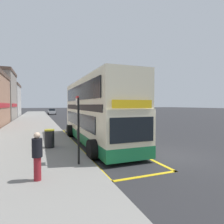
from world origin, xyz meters
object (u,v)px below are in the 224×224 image
Objects in this scene: pedestrian_waiting_near_sign at (37,154)px; litter_bin at (50,138)px; bus_stop_sign at (78,125)px; parked_car_navy_distant at (79,111)px; double_decker_bus at (96,114)px; parked_car_silver_far at (89,115)px; parked_car_silver_behind at (52,112)px.

litter_bin is (0.66, 4.98, -0.34)m from pedestrian_waiting_near_sign.
bus_stop_sign reaches higher than parked_car_navy_distant.
parked_car_navy_distant is at bearing 78.34° from bus_stop_sign.
double_decker_bus is 2.65× the size of parked_car_silver_far.
double_decker_bus is at bearing 65.15° from bus_stop_sign.
parked_car_silver_behind is 2.57× the size of pedestrian_waiting_near_sign.
bus_stop_sign is 2.69× the size of litter_bin.
parked_car_silver_behind is 42.69m from litter_bin.
parked_car_navy_distant is at bearing 76.13° from litter_bin.
parked_car_navy_distant is 49.35m from pedestrian_waiting_near_sign.
litter_bin is (-2.91, -42.60, -0.11)m from parked_car_silver_behind.
pedestrian_waiting_near_sign is 5.03m from litter_bin.
pedestrian_waiting_near_sign is at bearing -104.94° from parked_car_navy_distant.
parked_car_silver_behind is at bearing 90.38° from double_decker_bus.
litter_bin is (-10.63, -43.06, -0.11)m from parked_car_navy_distant.
double_decker_bus is 7.25m from pedestrian_waiting_near_sign.
parked_car_navy_distant is (7.45, 41.98, -1.26)m from double_decker_bus.
litter_bin is at bearing 88.29° from parked_car_silver_behind.
pedestrian_waiting_near_sign reaches higher than parked_car_silver_behind.
parked_car_silver_behind is 3.87× the size of litter_bin.
parked_car_silver_far is at bearing -98.15° from parked_car_navy_distant.
double_decker_bus reaches higher than parked_car_silver_far.
double_decker_bus reaches higher than pedestrian_waiting_near_sign.
double_decker_bus is at bearing -101.76° from parked_car_navy_distant.
parked_car_silver_far is at bearing 69.79° from litter_bin.
double_decker_bus is at bearing -101.25° from parked_car_silver_far.
bus_stop_sign is at bearing 38.42° from pedestrian_waiting_near_sign.
parked_car_silver_behind is at bearing 85.71° from pedestrian_waiting_near_sign.
parked_car_silver_behind is (-5.41, 19.98, 0.00)m from parked_car_silver_far.
pedestrian_waiting_near_sign is at bearing -122.42° from double_decker_bus.
litter_bin is at bearing -108.05° from parked_car_silver_far.
bus_stop_sign is 3.97m from litter_bin.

